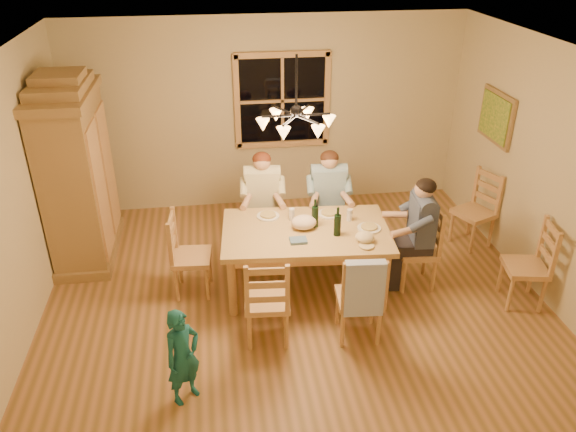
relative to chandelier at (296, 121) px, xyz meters
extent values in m
plane|color=brown|center=(0.00, 0.00, -2.08)|extent=(5.50, 5.50, 0.00)
cube|color=white|center=(0.00, 0.00, 0.62)|extent=(5.50, 5.00, 0.02)
cube|color=beige|center=(0.00, 2.50, -0.73)|extent=(5.50, 0.02, 2.70)
cube|color=beige|center=(-2.75, 0.00, -0.73)|extent=(0.02, 5.00, 2.70)
cube|color=beige|center=(2.75, 0.00, -0.73)|extent=(0.02, 5.00, 2.70)
cube|color=black|center=(0.20, 2.48, -0.53)|extent=(1.20, 0.03, 1.20)
cube|color=tan|center=(0.20, 2.46, -0.53)|extent=(1.30, 0.06, 1.30)
cube|color=olive|center=(2.72, 1.20, -0.48)|extent=(0.04, 0.78, 0.64)
cube|color=#1E6B2D|center=(2.69, 1.20, -0.48)|extent=(0.02, 0.68, 0.54)
cylinder|color=black|center=(0.00, 0.00, 0.36)|extent=(0.02, 0.02, 0.53)
sphere|color=black|center=(0.00, 0.00, 0.09)|extent=(0.12, 0.12, 0.12)
cylinder|color=black|center=(0.16, 0.00, 0.05)|extent=(0.34, 0.02, 0.02)
cone|color=#FFB259|center=(0.32, 0.00, -0.03)|extent=(0.13, 0.13, 0.12)
cylinder|color=black|center=(0.08, 0.14, 0.05)|extent=(0.19, 0.31, 0.02)
cone|color=#FFB259|center=(0.16, 0.28, -0.03)|extent=(0.13, 0.13, 0.12)
cylinder|color=black|center=(-0.08, 0.14, 0.05)|extent=(0.19, 0.31, 0.02)
cone|color=#FFB259|center=(-0.16, 0.28, -0.03)|extent=(0.13, 0.13, 0.12)
cylinder|color=black|center=(-0.16, 0.00, 0.05)|extent=(0.34, 0.02, 0.02)
cone|color=#FFB259|center=(-0.32, 0.00, -0.03)|extent=(0.13, 0.13, 0.12)
cylinder|color=black|center=(-0.08, -0.14, 0.05)|extent=(0.19, 0.31, 0.02)
cone|color=#FFB259|center=(-0.16, -0.28, -0.03)|extent=(0.13, 0.13, 0.12)
cylinder|color=black|center=(0.08, -0.14, 0.05)|extent=(0.19, 0.31, 0.02)
cone|color=#FFB259|center=(0.16, -0.28, -0.03)|extent=(0.13, 0.13, 0.12)
cube|color=olive|center=(-2.43, 1.34, -1.08)|extent=(0.60, 1.30, 2.00)
cube|color=olive|center=(-2.43, 1.34, -0.03)|extent=(0.66, 1.40, 0.10)
cube|color=olive|center=(-2.43, 1.34, 0.07)|extent=(0.58, 1.00, 0.12)
cube|color=olive|center=(-2.43, 1.34, 0.17)|extent=(0.52, 0.55, 0.10)
cube|color=tan|center=(-2.12, 1.01, -1.08)|extent=(0.03, 0.55, 1.60)
cube|color=tan|center=(-2.12, 1.67, -1.08)|extent=(0.03, 0.55, 1.60)
cube|color=olive|center=(-2.43, 1.34, -2.02)|extent=(0.66, 1.40, 0.12)
cube|color=tan|center=(0.15, 0.19, -1.35)|extent=(1.92, 1.27, 0.06)
cube|color=tan|center=(0.15, 0.19, -1.43)|extent=(1.75, 1.10, 0.10)
cylinder|color=tan|center=(-0.70, -0.20, -1.73)|extent=(0.09, 0.09, 0.70)
cylinder|color=tan|center=(0.92, -0.33, -1.73)|extent=(0.09, 0.09, 0.70)
cylinder|color=tan|center=(-0.62, 0.72, -1.73)|extent=(0.09, 0.09, 0.70)
cylinder|color=tan|center=(1.00, 0.58, -1.73)|extent=(0.09, 0.09, 0.70)
cube|color=tan|center=(-0.24, 1.09, -1.63)|extent=(0.47, 0.45, 0.06)
cube|color=tan|center=(-0.24, 1.09, -1.36)|extent=(0.38, 0.08, 0.54)
cube|color=tan|center=(0.57, 1.03, -1.63)|extent=(0.47, 0.45, 0.06)
cube|color=tan|center=(0.57, 1.03, -1.36)|extent=(0.38, 0.08, 0.54)
cube|color=tan|center=(-0.38, -0.63, -1.63)|extent=(0.47, 0.45, 0.06)
cube|color=tan|center=(-0.38, -0.63, -1.36)|extent=(0.38, 0.08, 0.54)
cube|color=tan|center=(0.53, -0.70, -1.63)|extent=(0.47, 0.45, 0.06)
cube|color=tan|center=(0.53, -0.70, -1.36)|extent=(0.38, 0.08, 0.54)
cube|color=tan|center=(-1.12, 0.30, -1.63)|extent=(0.45, 0.47, 0.06)
cube|color=tan|center=(-1.12, 0.30, -1.36)|extent=(0.08, 0.38, 0.54)
cube|color=tan|center=(1.41, 0.09, -1.63)|extent=(0.45, 0.47, 0.06)
cube|color=tan|center=(1.41, 0.09, -1.36)|extent=(0.08, 0.38, 0.54)
cube|color=beige|center=(-0.24, 1.09, -1.24)|extent=(0.42, 0.25, 0.52)
cube|color=#262328|center=(-0.24, 1.09, -1.55)|extent=(0.41, 0.45, 0.14)
sphere|color=tan|center=(-0.24, 1.09, -0.86)|extent=(0.21, 0.21, 0.21)
ellipsoid|color=#592614|center=(-0.24, 1.09, -0.83)|extent=(0.22, 0.22, 0.17)
cube|color=teal|center=(0.57, 1.03, -1.24)|extent=(0.42, 0.25, 0.52)
cube|color=#262328|center=(0.57, 1.03, -1.55)|extent=(0.41, 0.45, 0.14)
sphere|color=tan|center=(0.57, 1.03, -0.86)|extent=(0.21, 0.21, 0.21)
ellipsoid|color=#381E11|center=(0.57, 1.03, -0.83)|extent=(0.22, 0.22, 0.17)
cube|color=#414D69|center=(1.41, 0.09, -1.24)|extent=(0.25, 0.42, 0.52)
cube|color=#262328|center=(1.41, 0.09, -1.55)|extent=(0.45, 0.41, 0.14)
sphere|color=tan|center=(1.41, 0.09, -0.86)|extent=(0.21, 0.21, 0.21)
ellipsoid|color=black|center=(1.41, 0.09, -0.83)|extent=(0.22, 0.22, 0.17)
cube|color=#A3B5DC|center=(0.52, -0.89, -1.38)|extent=(0.39, 0.13, 0.58)
cylinder|color=black|center=(0.26, 0.26, -1.15)|extent=(0.08, 0.08, 0.33)
cylinder|color=black|center=(0.46, 0.03, -1.15)|extent=(0.08, 0.08, 0.33)
cylinder|color=white|center=(-0.23, 0.56, -1.31)|extent=(0.26, 0.26, 0.02)
cylinder|color=white|center=(0.47, 0.51, -1.31)|extent=(0.26, 0.26, 0.02)
cylinder|color=white|center=(0.84, 0.11, -1.31)|extent=(0.26, 0.26, 0.02)
cylinder|color=silver|center=(0.03, 0.45, -1.25)|extent=(0.06, 0.06, 0.14)
cylinder|color=silver|center=(0.67, 0.34, -1.25)|extent=(0.06, 0.06, 0.14)
ellipsoid|color=beige|center=(0.72, -0.15, -1.26)|extent=(0.20, 0.20, 0.11)
cube|color=slate|center=(0.02, -0.05, -1.30)|extent=(0.19, 0.15, 0.03)
ellipsoid|color=beige|center=(0.13, 0.22, -1.24)|extent=(0.28, 0.22, 0.15)
imported|color=#165F67|center=(-1.18, -1.33, -1.61)|extent=(0.41, 0.39, 0.94)
cube|color=tan|center=(2.45, -0.43, -1.63)|extent=(0.50, 0.51, 0.06)
cube|color=tan|center=(2.45, -0.43, -1.36)|extent=(0.12, 0.38, 0.54)
cube|color=tan|center=(2.45, 0.85, -1.63)|extent=(0.56, 0.57, 0.06)
cube|color=tan|center=(2.45, 0.85, -1.36)|extent=(0.19, 0.37, 0.54)
camera|label=1|loc=(-0.82, -5.09, 1.71)|focal=35.00mm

